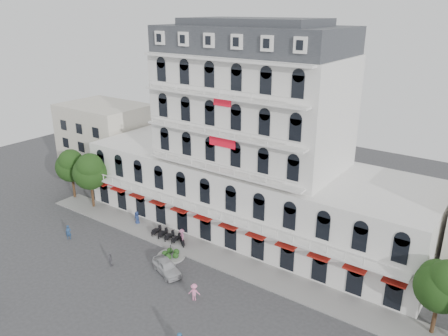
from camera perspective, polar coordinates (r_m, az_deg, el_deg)
ground at (r=46.08m, az=-9.25°, el=-15.76°), size 120.00×120.00×0.00m
sidewalk at (r=51.61m, az=-2.13°, el=-11.07°), size 53.00×4.00×0.16m
main_building at (r=54.19m, az=3.55°, el=1.99°), size 45.00×15.00×25.80m
flank_building_west at (r=76.15m, az=-15.15°, el=3.60°), size 14.00×10.00×12.00m
traffic_island at (r=51.25m, az=-6.94°, el=-11.23°), size 3.20×3.20×1.60m
parked_scooter_row at (r=55.13m, az=-7.56°, el=-9.15°), size 4.40×1.80×1.10m
tree_west_outer at (r=67.55m, az=-19.37°, el=0.45°), size 4.50×4.48×7.76m
tree_west_inner at (r=63.30m, az=-17.12°, el=-0.27°), size 4.76×4.76×8.25m
tree_east_inner at (r=41.87m, az=26.59°, el=-13.34°), size 4.40×4.37×7.57m
parked_car at (r=48.37m, az=-7.51°, el=-12.66°), size 4.77×3.25×1.51m
rider_center at (r=52.90m, az=-5.52°, el=-8.96°), size 1.41×1.20×2.20m
pedestrian_left at (r=58.83m, az=-11.29°, el=-6.40°), size 0.94×0.67×1.81m
pedestrian_mid at (r=50.69m, az=-14.61°, el=-11.48°), size 1.00×0.80×1.59m
pedestrian_right at (r=44.16m, az=-3.92°, el=-15.87°), size 1.34×1.13×1.80m
pedestrian_far at (r=57.46m, az=-19.65°, el=-7.92°), size 0.79×0.78×1.85m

